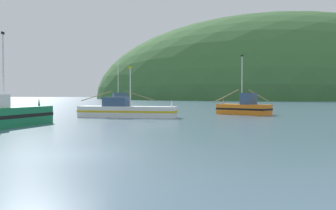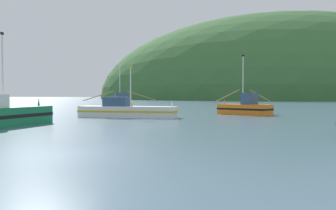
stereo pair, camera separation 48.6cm
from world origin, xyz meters
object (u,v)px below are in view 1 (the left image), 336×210
(fishing_boat_white, at_px, (126,111))
(fishing_boat_green, at_px, (3,116))
(fishing_boat_orange, at_px, (244,108))
(fishing_boat_yellow, at_px, (119,105))

(fishing_boat_white, distance_m, fishing_boat_green, 14.68)
(fishing_boat_orange, bearing_deg, fishing_boat_yellow, 8.64)
(fishing_boat_orange, distance_m, fishing_boat_yellow, 20.28)
(fishing_boat_white, height_order, fishing_boat_yellow, fishing_boat_yellow)
(fishing_boat_white, bearing_deg, fishing_boat_orange, 35.36)
(fishing_boat_orange, relative_size, fishing_boat_yellow, 1.02)
(fishing_boat_orange, xyz_separation_m, fishing_boat_green, (-18.93, -21.12, 0.05))
(fishing_boat_yellow, bearing_deg, fishing_boat_orange, -141.25)
(fishing_boat_green, distance_m, fishing_boat_yellow, 29.94)
(fishing_boat_white, xyz_separation_m, fishing_boat_green, (-6.06, -13.37, 0.14))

